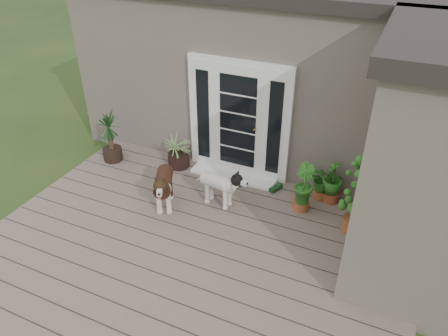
% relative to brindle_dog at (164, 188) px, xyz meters
% --- Properties ---
extents(deck, '(6.20, 4.60, 0.12)m').
position_rel_brindle_dog_xyz_m(deck, '(0.88, -0.70, -0.42)').
color(deck, '#6B5B4C').
rests_on(deck, ground).
extents(house_main, '(7.40, 4.00, 3.10)m').
position_rel_brindle_dog_xyz_m(house_main, '(0.88, 3.55, 1.07)').
color(house_main, '#665E54').
rests_on(house_main, ground).
extents(house_wing, '(1.60, 2.40, 3.10)m').
position_rel_brindle_dog_xyz_m(house_wing, '(3.78, 0.40, 1.07)').
color(house_wing, '#665E54').
rests_on(house_wing, ground).
extents(door_unit, '(1.90, 0.14, 2.15)m').
position_rel_brindle_dog_xyz_m(door_unit, '(0.68, 1.50, 0.71)').
color(door_unit, white).
rests_on(door_unit, deck).
extents(door_step, '(1.60, 0.40, 0.05)m').
position_rel_brindle_dog_xyz_m(door_step, '(0.68, 1.30, -0.34)').
color(door_step, white).
rests_on(door_step, deck).
extents(brindle_dog, '(0.71, 0.94, 0.72)m').
position_rel_brindle_dog_xyz_m(brindle_dog, '(0.00, 0.00, 0.00)').
color(brindle_dog, '#402117').
rests_on(brindle_dog, deck).
extents(white_dog, '(0.81, 0.42, 0.65)m').
position_rel_brindle_dog_xyz_m(white_dog, '(0.78, 0.42, -0.04)').
color(white_dog, white).
rests_on(white_dog, deck).
extents(spider_plant, '(0.78, 0.78, 0.73)m').
position_rel_brindle_dog_xyz_m(spider_plant, '(-0.42, 1.20, 0.00)').
color(spider_plant, '#7A9A5F').
rests_on(spider_plant, deck).
extents(yucca, '(0.88, 0.88, 1.02)m').
position_rel_brindle_dog_xyz_m(yucca, '(-1.72, 0.87, 0.15)').
color(yucca, black).
rests_on(yucca, deck).
extents(herb_a, '(0.51, 0.51, 0.51)m').
position_rel_brindle_dog_xyz_m(herb_a, '(2.30, 1.30, -0.11)').
color(herb_a, '#224C15').
rests_on(herb_a, deck).
extents(herb_b, '(0.57, 0.57, 0.62)m').
position_rel_brindle_dog_xyz_m(herb_b, '(2.08, 0.86, -0.05)').
color(herb_b, '#18551A').
rests_on(herb_b, deck).
extents(herb_c, '(0.51, 0.51, 0.64)m').
position_rel_brindle_dog_xyz_m(herb_c, '(2.48, 1.30, -0.04)').
color(herb_c, '#235217').
rests_on(herb_c, deck).
extents(sapling, '(0.51, 0.51, 1.63)m').
position_rel_brindle_dog_xyz_m(sapling, '(2.95, 0.65, 0.45)').
color(sapling, '#275D1A').
rests_on(sapling, deck).
extents(clog_left, '(0.19, 0.28, 0.08)m').
position_rel_brindle_dog_xyz_m(clog_left, '(0.87, 1.11, -0.32)').
color(clog_left, '#13311A').
rests_on(clog_left, deck).
extents(clog_right, '(0.25, 0.34, 0.09)m').
position_rel_brindle_dog_xyz_m(clog_right, '(1.54, 1.20, -0.32)').
color(clog_right, '#143216').
rests_on(clog_right, deck).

